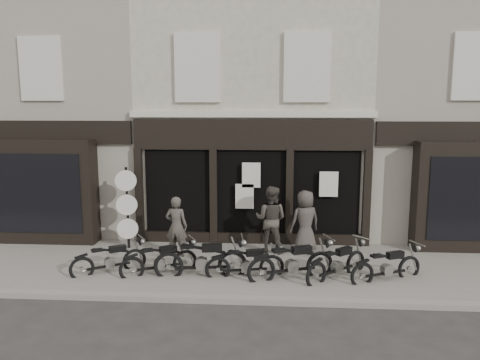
# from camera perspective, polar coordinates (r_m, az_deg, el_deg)

# --- Properties ---
(ground_plane) EXTENTS (90.00, 90.00, 0.00)m
(ground_plane) POSITION_cam_1_polar(r_m,az_deg,el_deg) (11.84, 0.74, -12.29)
(ground_plane) COLOR #2D2B28
(ground_plane) RESTS_ON ground
(pavement) EXTENTS (30.00, 4.20, 0.12)m
(pavement) POSITION_cam_1_polar(r_m,az_deg,el_deg) (12.66, 0.97, -10.55)
(pavement) COLOR slate
(pavement) RESTS_ON ground_plane
(kerb) EXTENTS (30.00, 0.25, 0.13)m
(kerb) POSITION_cam_1_polar(r_m,az_deg,el_deg) (10.66, 0.37, -14.42)
(kerb) COLOR gray
(kerb) RESTS_ON ground_plane
(central_building) EXTENTS (7.30, 6.22, 8.34)m
(central_building) POSITION_cam_1_polar(r_m,az_deg,el_deg) (16.96, 1.86, 8.33)
(central_building) COLOR beige
(central_building) RESTS_ON ground
(neighbour_left) EXTENTS (5.60, 6.73, 8.34)m
(neighbour_left) POSITION_cam_1_polar(r_m,az_deg,el_deg) (18.26, -18.67, 7.79)
(neighbour_left) COLOR gray
(neighbour_left) RESTS_ON ground
(neighbour_right) EXTENTS (5.60, 6.73, 8.34)m
(neighbour_right) POSITION_cam_1_polar(r_m,az_deg,el_deg) (17.85, 22.87, 7.53)
(neighbour_right) COLOR gray
(neighbour_right) RESTS_ON ground
(motorcycle_0) EXTENTS (1.73, 1.26, 0.93)m
(motorcycle_0) POSITION_cam_1_polar(r_m,az_deg,el_deg) (12.53, -15.60, -9.60)
(motorcycle_0) COLOR black
(motorcycle_0) RESTS_ON ground
(motorcycle_1) EXTENTS (1.84, 1.17, 0.96)m
(motorcycle_1) POSITION_cam_1_polar(r_m,az_deg,el_deg) (12.16, -9.74, -9.92)
(motorcycle_1) COLOR black
(motorcycle_1) RESTS_ON ground
(motorcycle_2) EXTENTS (2.32, 0.64, 1.11)m
(motorcycle_2) POSITION_cam_1_polar(r_m,az_deg,el_deg) (11.84, -4.67, -10.03)
(motorcycle_2) COLOR black
(motorcycle_2) RESTS_ON ground
(motorcycle_3) EXTENTS (1.97, 0.66, 0.95)m
(motorcycle_3) POSITION_cam_1_polar(r_m,az_deg,el_deg) (11.81, 0.74, -10.40)
(motorcycle_3) COLOR black
(motorcycle_3) RESTS_ON ground
(motorcycle_4) EXTENTS (2.16, 1.09, 1.09)m
(motorcycle_4) POSITION_cam_1_polar(r_m,az_deg,el_deg) (11.73, 6.38, -10.30)
(motorcycle_4) COLOR black
(motorcycle_4) RESTS_ON ground
(motorcycle_5) EXTENTS (1.72, 1.54, 1.00)m
(motorcycle_5) POSITION_cam_1_polar(r_m,az_deg,el_deg) (11.96, 11.77, -10.24)
(motorcycle_5) COLOR black
(motorcycle_5) RESTS_ON ground
(motorcycle_6) EXTENTS (1.88, 1.08, 0.96)m
(motorcycle_6) POSITION_cam_1_polar(r_m,az_deg,el_deg) (12.10, 17.48, -10.31)
(motorcycle_6) COLOR black
(motorcycle_6) RESTS_ON ground
(man_left) EXTENTS (0.66, 0.47, 1.70)m
(man_left) POSITION_cam_1_polar(r_m,az_deg,el_deg) (13.24, -7.76, -5.61)
(man_left) COLOR #433D37
(man_left) RESTS_ON pavement
(man_centre) EXTENTS (1.10, 0.96, 1.92)m
(man_centre) POSITION_cam_1_polar(r_m,az_deg,el_deg) (13.49, 3.78, -4.78)
(man_centre) COLOR #403934
(man_centre) RESTS_ON pavement
(man_right) EXTENTS (1.04, 0.88, 1.80)m
(man_right) POSITION_cam_1_polar(r_m,az_deg,el_deg) (13.59, 7.93, -5.01)
(man_right) COLOR #403935
(man_right) RESTS_ON pavement
(advert_sign_post) EXTENTS (0.61, 0.40, 2.54)m
(advert_sign_post) POSITION_cam_1_polar(r_m,az_deg,el_deg) (14.14, -13.58, -3.72)
(advert_sign_post) COLOR black
(advert_sign_post) RESTS_ON ground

